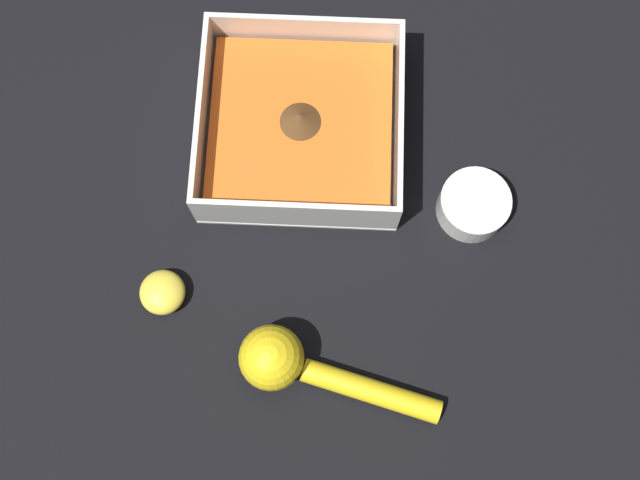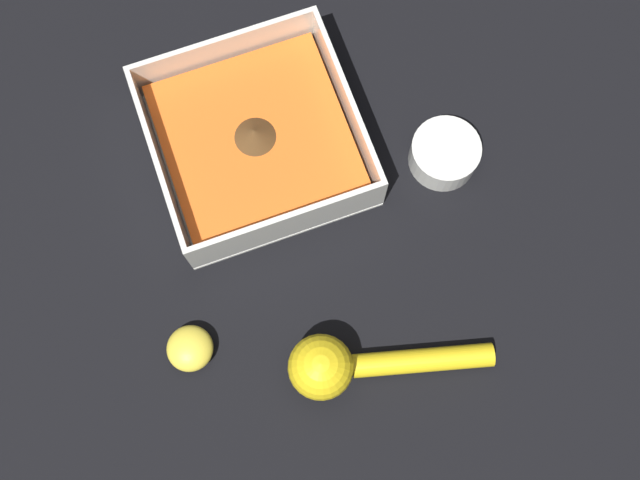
% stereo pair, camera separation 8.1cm
% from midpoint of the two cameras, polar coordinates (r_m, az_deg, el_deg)
% --- Properties ---
extents(ground_plane, '(4.00, 4.00, 0.00)m').
position_cam_midpoint_polar(ground_plane, '(0.89, 2.86, 6.94)').
color(ground_plane, black).
extents(square_dish, '(0.23, 0.23, 0.07)m').
position_cam_midpoint_polar(square_dish, '(0.87, 1.17, 8.13)').
color(square_dish, silver).
rests_on(square_dish, ground_plane).
extents(spice_bowl, '(0.08, 0.08, 0.04)m').
position_cam_midpoint_polar(spice_bowl, '(0.87, 14.19, 2.07)').
color(spice_bowl, silver).
rests_on(spice_bowl, ground_plane).
extents(lemon_squeezer, '(0.22, 0.09, 0.07)m').
position_cam_midpoint_polar(lemon_squeezer, '(0.79, 0.94, -10.08)').
color(lemon_squeezer, yellow).
rests_on(lemon_squeezer, ground_plane).
extents(lemon_half, '(0.05, 0.05, 0.03)m').
position_cam_midpoint_polar(lemon_half, '(0.83, -9.25, -4.48)').
color(lemon_half, yellow).
rests_on(lemon_half, ground_plane).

